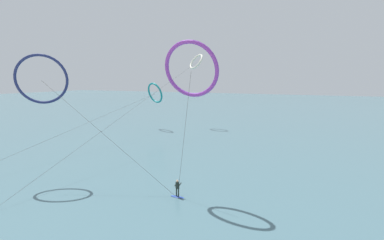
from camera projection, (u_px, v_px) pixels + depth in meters
The scene contains 6 objects.
sea_water at pixel (290, 109), 105.13m from camera, with size 400.00×200.00×0.08m, color #476B75.
surfer_cobalt at pixel (177, 190), 27.36m from camera, with size 1.40×0.66×1.70m.
kite_violet at pixel (191, 69), 26.47m from camera, with size 5.37×2.20×14.64m.
kite_navy at pixel (42, 79), 30.79m from camera, with size 17.87×4.25×13.79m.
kite_ivory at pixel (196, 62), 66.57m from camera, with size 5.22×51.40×16.84m.
kite_teal at pixel (155, 93), 63.91m from camera, with size 5.03×46.30×10.34m.
Camera 1 is at (11.39, -2.65, 11.22)m, focal length 27.18 mm.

